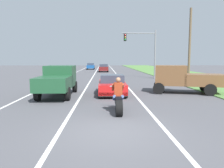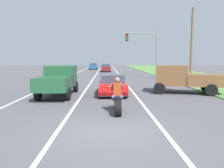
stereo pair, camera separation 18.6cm
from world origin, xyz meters
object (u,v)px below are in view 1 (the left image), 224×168
(motorcycle_with_rider, at_px, (118,100))
(distant_car_far_ahead, at_px, (104,68))
(traffic_light_mast_near, at_px, (145,47))
(distant_car_further_ahead, at_px, (91,66))
(pickup_truck_left_lane_dark_green, at_px, (58,79))
(sports_car_red, at_px, (112,85))
(pickup_truck_right_shoulder_brown, at_px, (184,78))

(motorcycle_with_rider, bearing_deg, distant_car_far_ahead, 91.13)
(distant_car_far_ahead, bearing_deg, traffic_light_mast_near, -71.01)
(distant_car_far_ahead, height_order, distant_car_further_ahead, same)
(pickup_truck_left_lane_dark_green, bearing_deg, sports_car_red, 10.68)
(motorcycle_with_rider, distance_m, traffic_light_mast_near, 18.60)
(traffic_light_mast_near, distance_m, distant_car_further_ahead, 27.10)
(motorcycle_with_rider, xyz_separation_m, sports_car_red, (-0.08, 5.41, 0.04))
(pickup_truck_left_lane_dark_green, xyz_separation_m, distant_car_further_ahead, (-0.08, 38.62, -0.33))
(distant_car_further_ahead, bearing_deg, pickup_truck_left_lane_dark_green, -89.88)
(pickup_truck_right_shoulder_brown, height_order, traffic_light_mast_near, traffic_light_mast_near)
(pickup_truck_right_shoulder_brown, distance_m, distant_car_far_ahead, 27.55)
(traffic_light_mast_near, relative_size, distant_car_further_ahead, 1.50)
(distant_car_far_ahead, bearing_deg, pickup_truck_right_shoulder_brown, -78.01)
(pickup_truck_left_lane_dark_green, xyz_separation_m, pickup_truck_right_shoulder_brown, (8.73, 0.97, 0.00))
(pickup_truck_left_lane_dark_green, bearing_deg, distant_car_far_ahead, 83.85)
(motorcycle_with_rider, distance_m, distant_car_further_ahead, 43.52)
(sports_car_red, height_order, distant_car_further_ahead, distant_car_further_ahead)
(distant_car_far_ahead, relative_size, distant_car_further_ahead, 1.00)
(pickup_truck_right_shoulder_brown, xyz_separation_m, traffic_light_mast_near, (-0.59, 12.02, 2.87))
(distant_car_far_ahead, xyz_separation_m, distant_car_further_ahead, (-3.09, 10.70, 0.00))
(motorcycle_with_rider, xyz_separation_m, traffic_light_mast_near, (4.49, 17.73, 3.38))
(pickup_truck_left_lane_dark_green, bearing_deg, distant_car_further_ahead, 90.12)
(pickup_truck_left_lane_dark_green, height_order, distant_car_further_ahead, pickup_truck_left_lane_dark_green)
(distant_car_far_ahead, distance_m, distant_car_further_ahead, 11.14)
(sports_car_red, bearing_deg, motorcycle_with_rider, -89.20)
(sports_car_red, height_order, traffic_light_mast_near, traffic_light_mast_near)
(sports_car_red, xyz_separation_m, pickup_truck_right_shoulder_brown, (5.16, 0.30, 0.48))
(pickup_truck_left_lane_dark_green, height_order, distant_car_far_ahead, pickup_truck_left_lane_dark_green)
(sports_car_red, bearing_deg, traffic_light_mast_near, 69.66)
(pickup_truck_left_lane_dark_green, bearing_deg, motorcycle_with_rider, -52.34)
(pickup_truck_right_shoulder_brown, bearing_deg, pickup_truck_left_lane_dark_green, -173.65)
(motorcycle_with_rider, distance_m, sports_car_red, 5.41)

